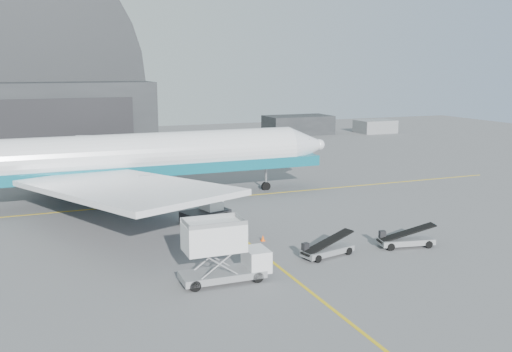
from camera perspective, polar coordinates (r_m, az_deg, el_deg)
name	(u,v)px	position (r m, az deg, el deg)	size (l,w,h in m)	color
ground	(264,255)	(44.60, 0.81, -7.95)	(200.00, 200.00, 0.00)	#565659
taxi_lines	(214,216)	(56.00, -4.20, -4.03)	(80.00, 42.12, 0.02)	gold
distant_bldg_a	(298,134)	(124.35, 4.21, 4.20)	(14.00, 8.00, 4.00)	black
distant_bldg_b	(375,133)	(129.33, 11.80, 4.26)	(8.00, 6.00, 2.80)	gray
airliner	(123,158)	(62.37, -13.18, 1.73)	(48.68, 47.20, 17.08)	white
catering_truck	(221,252)	(38.78, -3.47, -7.59)	(6.11, 2.42, 4.18)	gray
pushback_tug	(207,214)	(54.04, -4.96, -3.77)	(4.86, 3.58, 2.02)	black
belt_loader_a	(327,249)	(44.60, 7.10, -7.29)	(4.73, 2.44, 1.77)	gray
belt_loader_b	(405,240)	(48.09, 14.71, -6.20)	(4.88, 2.37, 1.82)	gray
traffic_cone	(263,238)	(48.09, 0.69, -6.23)	(0.35, 0.35, 0.51)	#FF5208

